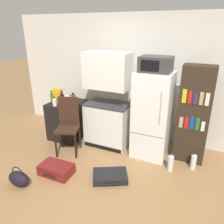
# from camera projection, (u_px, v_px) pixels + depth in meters

# --- Properties ---
(ground_plane) EXTENTS (24.00, 24.00, 0.00)m
(ground_plane) POSITION_uv_depth(u_px,v_px,m) (96.00, 189.00, 3.27)
(ground_plane) COLOR olive
(wall_back) EXTENTS (6.40, 0.10, 2.53)m
(wall_back) POSITION_uv_depth(u_px,v_px,m) (150.00, 80.00, 4.42)
(wall_back) COLOR silver
(wall_back) RESTS_ON ground_plane
(side_table) EXTENTS (0.65, 0.71, 0.79)m
(side_table) POSITION_uv_depth(u_px,v_px,m) (68.00, 120.00, 4.70)
(side_table) COLOR black
(side_table) RESTS_ON ground_plane
(kitchen_hutch) EXTENTS (0.86, 0.56, 1.85)m
(kitchen_hutch) POSITION_uv_depth(u_px,v_px,m) (108.00, 104.00, 4.24)
(kitchen_hutch) COLOR silver
(kitchen_hutch) RESTS_ON ground_plane
(refrigerator) EXTENTS (0.63, 0.61, 1.57)m
(refrigerator) POSITION_uv_depth(u_px,v_px,m) (152.00, 115.00, 3.90)
(refrigerator) COLOR white
(refrigerator) RESTS_ON ground_plane
(microwave) EXTENTS (0.51, 0.43, 0.25)m
(microwave) POSITION_uv_depth(u_px,v_px,m) (156.00, 64.00, 3.57)
(microwave) COLOR #333333
(microwave) RESTS_ON refrigerator
(bookshelf) EXTENTS (0.52, 0.33, 1.71)m
(bookshelf) POSITION_uv_depth(u_px,v_px,m) (194.00, 115.00, 3.73)
(bookshelf) COLOR #2D2319
(bookshelf) RESTS_ON ground_plane
(bottle_blue_soda) EXTENTS (0.07, 0.07, 0.25)m
(bottle_blue_soda) POSITION_uv_depth(u_px,v_px,m) (73.00, 100.00, 4.38)
(bottle_blue_soda) COLOR #1E47A3
(bottle_blue_soda) RESTS_ON side_table
(bottle_clear_short) EXTENTS (0.07, 0.07, 0.16)m
(bottle_clear_short) POSITION_uv_depth(u_px,v_px,m) (70.00, 99.00, 4.54)
(bottle_clear_short) COLOR silver
(bottle_clear_short) RESTS_ON side_table
(bottle_wine_dark) EXTENTS (0.09, 0.09, 0.31)m
(bottle_wine_dark) POSITION_uv_depth(u_px,v_px,m) (62.00, 100.00, 4.28)
(bottle_wine_dark) COLOR black
(bottle_wine_dark) RESTS_ON side_table
(bottle_milk_white) EXTENTS (0.09, 0.09, 0.18)m
(bottle_milk_white) POSITION_uv_depth(u_px,v_px,m) (55.00, 102.00, 4.33)
(bottle_milk_white) COLOR white
(bottle_milk_white) RESTS_ON side_table
(bottle_ketchup_red) EXTENTS (0.07, 0.07, 0.18)m
(bottle_ketchup_red) POSITION_uv_depth(u_px,v_px,m) (74.00, 98.00, 4.59)
(bottle_ketchup_red) COLOR #AD1914
(bottle_ketchup_red) RESTS_ON side_table
(bottle_olive_oil) EXTENTS (0.07, 0.07, 0.25)m
(bottle_olive_oil) POSITION_uv_depth(u_px,v_px,m) (52.00, 97.00, 4.54)
(bottle_olive_oil) COLOR #566619
(bottle_olive_oil) RESTS_ON side_table
(bowl) EXTENTS (0.16, 0.16, 0.04)m
(bowl) POSITION_uv_depth(u_px,v_px,m) (67.00, 97.00, 4.82)
(bowl) COLOR silver
(bowl) RESTS_ON side_table
(cereal_box) EXTENTS (0.19, 0.07, 0.30)m
(cereal_box) POSITION_uv_depth(u_px,v_px,m) (58.00, 96.00, 4.47)
(cereal_box) COLOR gold
(cereal_box) RESTS_ON side_table
(chair) EXTENTS (0.51, 0.52, 1.06)m
(chair) POSITION_uv_depth(u_px,v_px,m) (68.00, 121.00, 4.09)
(chair) COLOR black
(chair) RESTS_ON ground_plane
(suitcase_large_flat) EXTENTS (0.64, 0.56, 0.11)m
(suitcase_large_flat) POSITION_uv_depth(u_px,v_px,m) (110.00, 176.00, 3.46)
(suitcase_large_flat) COLOR black
(suitcase_large_flat) RESTS_ON ground_plane
(suitcase_small_flat) EXTENTS (0.54, 0.37, 0.18)m
(suitcase_small_flat) POSITION_uv_depth(u_px,v_px,m) (56.00, 169.00, 3.57)
(suitcase_small_flat) COLOR maroon
(suitcase_small_flat) RESTS_ON ground_plane
(handbag) EXTENTS (0.36, 0.20, 0.33)m
(handbag) POSITION_uv_depth(u_px,v_px,m) (19.00, 179.00, 3.30)
(handbag) COLOR black
(handbag) RESTS_ON ground_plane
(water_bottle_front) EXTENTS (0.09, 0.09, 0.32)m
(water_bottle_front) POSITION_uv_depth(u_px,v_px,m) (193.00, 162.00, 3.69)
(water_bottle_front) COLOR silver
(water_bottle_front) RESTS_ON ground_plane
(water_bottle_middle) EXTENTS (0.09, 0.09, 0.35)m
(water_bottle_middle) POSITION_uv_depth(u_px,v_px,m) (171.00, 163.00, 3.65)
(water_bottle_middle) COLOR silver
(water_bottle_middle) RESTS_ON ground_plane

